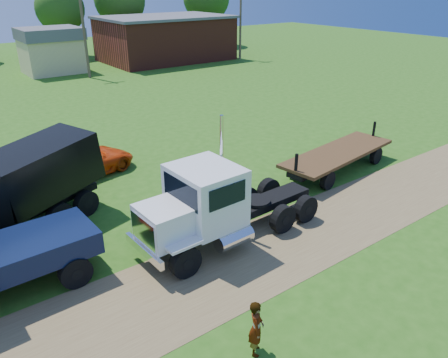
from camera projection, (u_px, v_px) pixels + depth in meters
ground at (278, 246)px, 16.67m from camera, size 140.00×140.00×0.00m
dirt_track at (278, 246)px, 16.67m from camera, size 120.00×4.20×0.01m
white_semi_tractor at (208, 207)px, 16.12m from camera, size 7.99×2.99×4.79m
black_dump_truck at (9, 190)px, 16.72m from camera, size 8.25×4.81×3.52m
orange_pickup at (86, 162)px, 22.53m from camera, size 5.45×3.44×1.40m
flatbed_trailer at (338, 156)px, 23.01m from camera, size 7.69×3.18×1.91m
spectator_a at (256, 328)px, 11.59m from camera, size 0.70×0.73×1.68m
spectator_b at (61, 178)px, 20.45m from camera, size 1.01×0.96×1.66m
brick_building at (165, 38)px, 54.54m from camera, size 15.40×10.40×5.30m
tan_shed at (52, 50)px, 47.05m from camera, size 6.20×5.40×4.70m
utility_poles at (84, 30)px, 43.53m from camera, size 42.20×0.28×9.00m
tree_row at (23, 5)px, 52.40m from camera, size 58.17×11.09×10.33m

